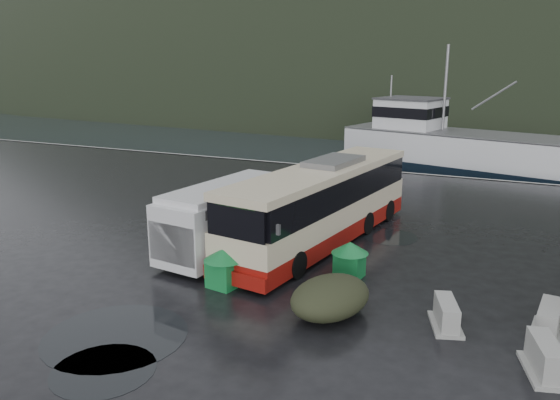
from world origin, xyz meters
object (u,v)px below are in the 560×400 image
at_px(coach_bus, 321,242).
at_px(jersey_barrier_b, 543,373).
at_px(waste_bin_left, 225,286).
at_px(jersey_barrier_a, 445,326).
at_px(fishing_trawler, 475,157).
at_px(waste_bin_right, 349,277).
at_px(white_van, 229,251).
at_px(jersey_barrier_c, 547,334).
at_px(dome_tent, 330,314).

relative_size(coach_bus, jersey_barrier_b, 7.15).
xyz_separation_m(coach_bus, waste_bin_left, (-1.38, -5.73, 0.00)).
xyz_separation_m(jersey_barrier_a, fishing_trawler, (-1.84, 30.19, 0.00)).
bearing_deg(coach_bus, waste_bin_right, -47.27).
height_order(white_van, fishing_trawler, fishing_trawler).
bearing_deg(jersey_barrier_c, waste_bin_left, -175.33).
relative_size(waste_bin_left, dome_tent, 0.48).
relative_size(dome_tent, fishing_trawler, 0.12).
bearing_deg(fishing_trawler, waste_bin_left, -85.52).
distance_m(dome_tent, jersey_barrier_a, 3.33).
bearing_deg(waste_bin_right, waste_bin_left, -145.34).
xyz_separation_m(coach_bus, jersey_barrier_c, (8.47, -4.92, 0.00)).
bearing_deg(jersey_barrier_c, coach_bus, 149.85).
relative_size(white_van, dome_tent, 2.30).
bearing_deg(coach_bus, fishing_trawler, 89.17).
bearing_deg(coach_bus, white_van, -130.09).
xyz_separation_m(waste_bin_right, fishing_trawler, (1.77, 27.79, 0.00)).
relative_size(jersey_barrier_a, fishing_trawler, 0.06).
relative_size(white_van, jersey_barrier_c, 3.90).
bearing_deg(white_van, jersey_barrier_a, -11.57).
relative_size(white_van, fishing_trawler, 0.27).
xyz_separation_m(coach_bus, waste_bin_right, (2.21, -3.24, 0.00)).
relative_size(white_van, jersey_barrier_b, 3.90).
height_order(coach_bus, dome_tent, coach_bus).
xyz_separation_m(coach_bus, jersey_barrier_b, (8.34, -7.14, 0.00)).
relative_size(coach_bus, jersey_barrier_a, 7.69).
height_order(dome_tent, fishing_trawler, fishing_trawler).
distance_m(jersey_barrier_a, fishing_trawler, 30.25).
height_order(waste_bin_left, waste_bin_right, waste_bin_left).
bearing_deg(jersey_barrier_b, coach_bus, 139.42).
xyz_separation_m(waste_bin_right, jersey_barrier_a, (3.61, -2.40, 0.00)).
bearing_deg(coach_bus, jersey_barrier_c, -21.75).
xyz_separation_m(dome_tent, jersey_barrier_a, (3.27, 0.64, 0.00)).
relative_size(waste_bin_left, jersey_barrier_c, 0.81).
relative_size(white_van, jersey_barrier_a, 4.20).
relative_size(dome_tent, jersey_barrier_a, 1.83).
distance_m(waste_bin_left, fishing_trawler, 30.75).
distance_m(waste_bin_left, jersey_barrier_a, 7.21).
xyz_separation_m(waste_bin_right, jersey_barrier_c, (6.26, -1.68, 0.00)).
distance_m(waste_bin_right, fishing_trawler, 27.85).
distance_m(jersey_barrier_c, fishing_trawler, 29.81).
relative_size(waste_bin_right, jersey_barrier_a, 0.83).
distance_m(white_van, dome_tent, 6.63).
xyz_separation_m(dome_tent, fishing_trawler, (1.43, 30.83, 0.00)).
xyz_separation_m(jersey_barrier_b, fishing_trawler, (-4.35, 31.69, 0.00)).
height_order(waste_bin_left, fishing_trawler, fishing_trawler).
bearing_deg(waste_bin_right, coach_bus, 124.33).
distance_m(dome_tent, fishing_trawler, 30.87).
distance_m(white_van, jersey_barrier_c, 11.68).
bearing_deg(coach_bus, dome_tent, -59.46).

